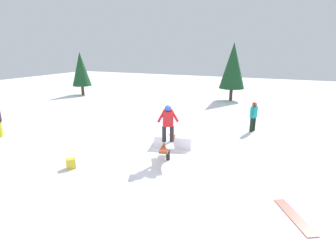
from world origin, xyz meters
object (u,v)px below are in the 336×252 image
(pine_tree_near, at_px, (233,66))
(pine_tree_far, at_px, (81,69))
(main_rider_on_rail, at_px, (168,124))
(backpack_on_snow, at_px, (71,163))
(loose_snowboard_coral, at_px, (294,216))
(bystander_teal, at_px, (254,115))
(rail_feature, at_px, (168,145))

(pine_tree_near, bearing_deg, pine_tree_far, -78.34)
(pine_tree_near, bearing_deg, main_rider_on_rail, 0.65)
(backpack_on_snow, bearing_deg, main_rider_on_rail, -11.52)
(loose_snowboard_coral, distance_m, pine_tree_near, 15.04)
(main_rider_on_rail, relative_size, bystander_teal, 0.93)
(backpack_on_snow, distance_m, pine_tree_far, 15.40)
(bystander_teal, distance_m, pine_tree_far, 15.69)
(loose_snowboard_coral, bearing_deg, backpack_on_snow, -118.70)
(loose_snowboard_coral, relative_size, pine_tree_far, 0.40)
(backpack_on_snow, xyz_separation_m, pine_tree_near, (-14.28, 2.56, 2.46))
(rail_feature, distance_m, backpack_on_snow, 3.35)
(main_rider_on_rail, xyz_separation_m, bystander_teal, (-4.80, 2.36, -0.53))
(rail_feature, distance_m, bystander_teal, 5.36)
(pine_tree_near, distance_m, pine_tree_far, 12.57)
(loose_snowboard_coral, relative_size, backpack_on_snow, 4.28)
(rail_feature, bearing_deg, backpack_on_snow, -67.76)
(rail_feature, height_order, backpack_on_snow, rail_feature)
(main_rider_on_rail, distance_m, bystander_teal, 5.38)
(main_rider_on_rail, height_order, bystander_teal, main_rider_on_rail)
(loose_snowboard_coral, distance_m, backpack_on_snow, 6.81)
(main_rider_on_rail, bearing_deg, bystander_teal, 123.20)
(backpack_on_snow, height_order, pine_tree_near, pine_tree_near)
(loose_snowboard_coral, relative_size, pine_tree_near, 0.34)
(main_rider_on_rail, height_order, loose_snowboard_coral, main_rider_on_rail)
(bystander_teal, relative_size, backpack_on_snow, 4.22)
(pine_tree_near, bearing_deg, bystander_teal, 18.35)
(main_rider_on_rail, height_order, pine_tree_far, pine_tree_far)
(bystander_teal, height_order, pine_tree_far, pine_tree_far)
(main_rider_on_rail, distance_m, backpack_on_snow, 3.52)
(bystander_teal, bearing_deg, pine_tree_far, 94.59)
(rail_feature, xyz_separation_m, pine_tree_far, (-9.80, -12.45, 1.64))
(rail_feature, bearing_deg, main_rider_on_rail, 0.00)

